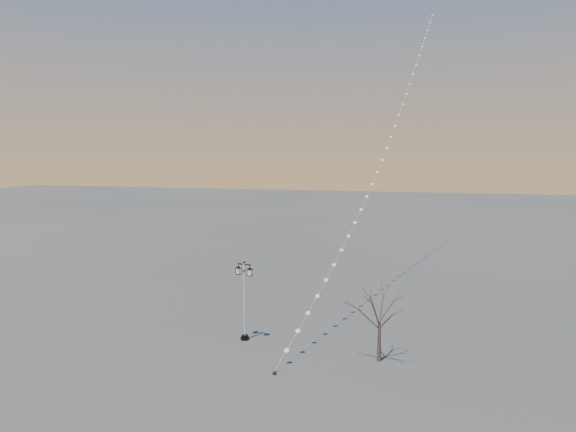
% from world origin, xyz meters
% --- Properties ---
extents(ground, '(300.00, 300.00, 0.00)m').
position_xyz_m(ground, '(0.00, 0.00, 0.00)').
color(ground, '#454746').
rests_on(ground, ground).
extents(street_lamp, '(1.35, 0.65, 5.38)m').
position_xyz_m(street_lamp, '(-1.42, 2.98, 2.98)').
color(street_lamp, black).
rests_on(street_lamp, ground).
extents(bare_tree, '(2.73, 2.73, 4.53)m').
position_xyz_m(bare_tree, '(7.65, 1.82, 3.14)').
color(bare_tree, brown).
rests_on(bare_tree, ground).
extents(kite_train, '(8.39, 46.80, 31.32)m').
position_xyz_m(kite_train, '(6.03, 21.35, 15.56)').
color(kite_train, '#2E1D1C').
rests_on(kite_train, ground).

